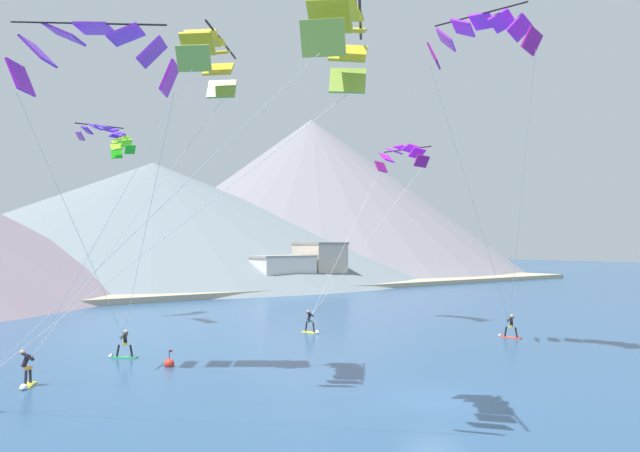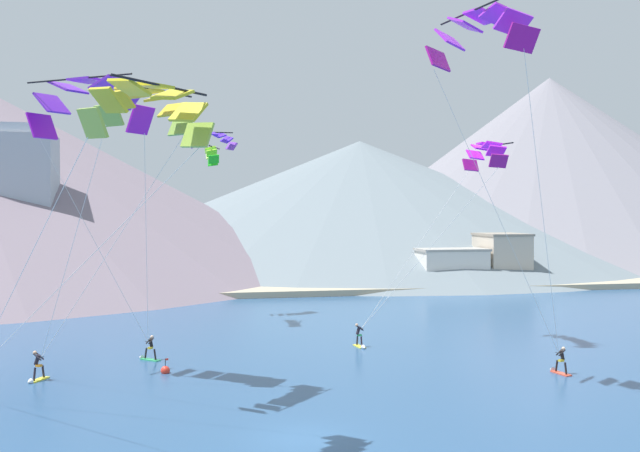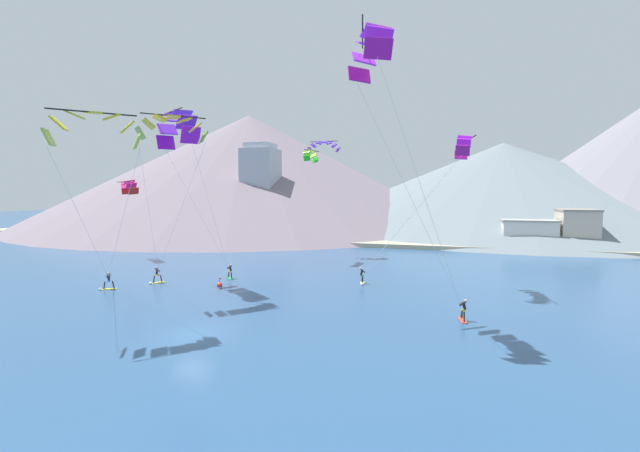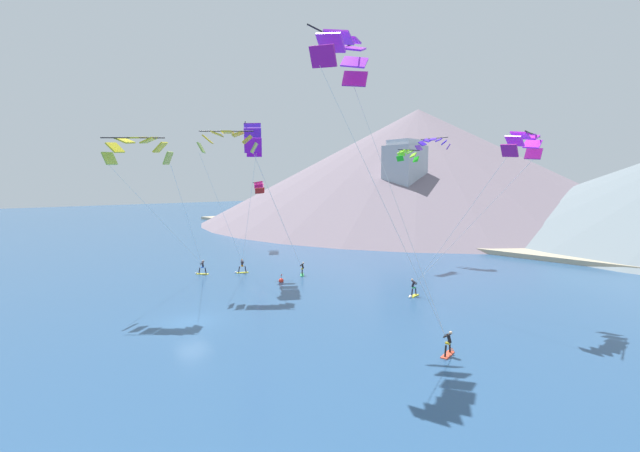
% 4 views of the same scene
% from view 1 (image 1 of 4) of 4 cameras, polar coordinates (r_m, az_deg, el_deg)
% --- Properties ---
extents(ground_plane, '(400.00, 400.00, 0.00)m').
position_cam_1_polar(ground_plane, '(27.84, 10.28, -15.45)').
color(ground_plane, navy).
extents(kitesurfer_near_lead, '(0.71, 1.78, 1.72)m').
position_cam_1_polar(kitesurfer_near_lead, '(46.65, 16.82, -9.15)').
color(kitesurfer_near_lead, '#E54C33').
rests_on(kitesurfer_near_lead, ground).
extents(kitesurfer_mid_center, '(0.64, 1.78, 1.78)m').
position_cam_1_polar(kitesurfer_mid_center, '(46.92, -0.78, -9.11)').
color(kitesurfer_mid_center, yellow).
rests_on(kitesurfer_mid_center, ground).
extents(kitesurfer_far_left, '(1.13, 1.74, 1.79)m').
position_cam_1_polar(kitesurfer_far_left, '(32.68, -25.29, -12.25)').
color(kitesurfer_far_left, yellow).
rests_on(kitesurfer_far_left, ground).
extents(kitesurfer_far_right, '(1.58, 1.44, 1.69)m').
position_cam_1_polar(kitesurfer_far_right, '(38.82, -17.74, -10.72)').
color(kitesurfer_far_right, '#33B266').
rests_on(kitesurfer_far_right, ground).
extents(parafoil_kite_near_lead, '(8.67, 6.80, 19.34)m').
position_cam_1_polar(parafoil_kite_near_lead, '(41.19, 14.58, 16.55)').
color(parafoil_kite_near_lead, '#9E138A').
extents(parafoil_kite_near_trail, '(12.00, 13.12, 13.60)m').
position_cam_1_polar(parafoil_kite_near_trail, '(22.96, 1.61, 16.82)').
color(parafoil_kite_near_trail, '#99BB40').
extents(parafoil_kite_mid_center, '(10.61, 5.56, 13.60)m').
position_cam_1_polar(parafoil_kite_mid_center, '(53.57, 7.43, 6.35)').
color(parafoil_kite_mid_center, '#991780').
extents(parafoil_kite_far_left, '(8.73, 8.22, 14.78)m').
position_cam_1_polar(parafoil_kite_far_left, '(30.38, -10.21, 14.85)').
color(parafoil_kite_far_left, '#86AF43').
extents(parafoil_kite_far_right, '(7.65, 7.46, 16.27)m').
position_cam_1_polar(parafoil_kite_far_right, '(34.27, -19.86, 14.77)').
color(parafoil_kite_far_right, purple).
extents(parafoil_kite_distant_high_outer, '(1.42, 4.02, 1.62)m').
position_cam_1_polar(parafoil_kite_distant_high_outer, '(53.82, -17.70, 7.11)').
color(parafoil_kite_distant_high_outer, green).
extents(parafoil_kite_distant_mid_solo, '(4.87, 2.51, 1.79)m').
position_cam_1_polar(parafoil_kite_distant_mid_solo, '(59.53, -19.30, 8.11)').
color(parafoil_kite_distant_mid_solo, purple).
extents(race_marker_buoy, '(0.56, 0.56, 1.02)m').
position_cam_1_polar(race_marker_buoy, '(35.49, -13.62, -12.14)').
color(race_marker_buoy, red).
rests_on(race_marker_buoy, ground).
extents(shoreline_strip, '(180.00, 10.00, 0.70)m').
position_cam_1_polar(shoreline_strip, '(74.96, -21.90, -6.32)').
color(shoreline_strip, tan).
rests_on(shoreline_strip, ground).
extents(shore_building_harbour_front, '(8.77, 4.85, 4.97)m').
position_cam_1_polar(shore_building_harbour_front, '(88.27, -3.41, -4.30)').
color(shore_building_harbour_front, silver).
rests_on(shore_building_harbour_front, ground).
extents(shore_building_quay_east, '(5.72, 7.00, 6.81)m').
position_cam_1_polar(shore_building_quay_east, '(93.51, -0.02, -3.59)').
color(shore_building_quay_east, beige).
rests_on(shore_building_quay_east, ground).
extents(mountain_peak_central_summit, '(114.34, 114.34, 23.18)m').
position_cam_1_polar(mountain_peak_central_summit, '(131.73, -15.03, 0.60)').
color(mountain_peak_central_summit, slate).
rests_on(mountain_peak_central_summit, ground).
extents(mountain_peak_east_shoulder, '(99.10, 99.10, 36.64)m').
position_cam_1_polar(mountain_peak_east_shoulder, '(150.49, -0.80, 2.85)').
color(mountain_peak_east_shoulder, gray).
rests_on(mountain_peak_east_shoulder, ground).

